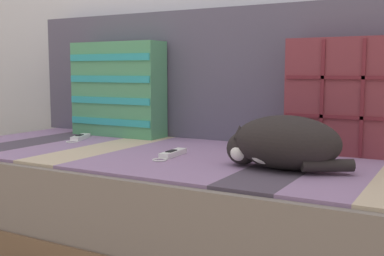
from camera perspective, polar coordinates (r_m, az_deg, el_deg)
name	(u,v)px	position (r m, az deg, el deg)	size (l,w,h in m)	color
couch	(173,207)	(1.83, -2.25, -9.33)	(1.92, 0.92, 0.42)	brown
sofa_backrest	(219,75)	(2.10, 3.27, 6.31)	(1.88, 0.14, 0.55)	#514C60
throw_pillow_quilted	(346,96)	(1.78, 17.78, 3.58)	(0.41, 0.14, 0.41)	brown
throw_pillow_striped	(118,89)	(2.21, -8.75, 4.55)	(0.44, 0.14, 0.42)	#4C9366
sleeping_cat	(281,144)	(1.46, 10.53, -1.83)	(0.39, 0.20, 0.16)	black
game_remote_near	(80,138)	(2.12, -13.15, -1.11)	(0.10, 0.19, 0.02)	white
game_remote_far	(172,154)	(1.66, -2.42, -3.08)	(0.06, 0.19, 0.02)	white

